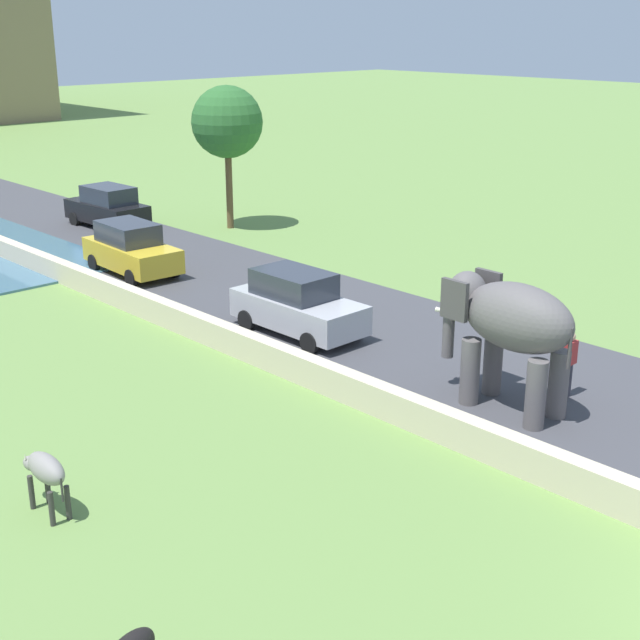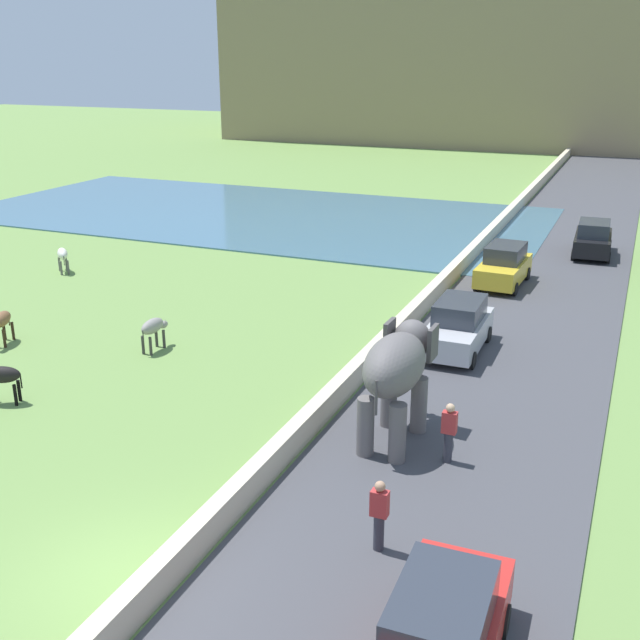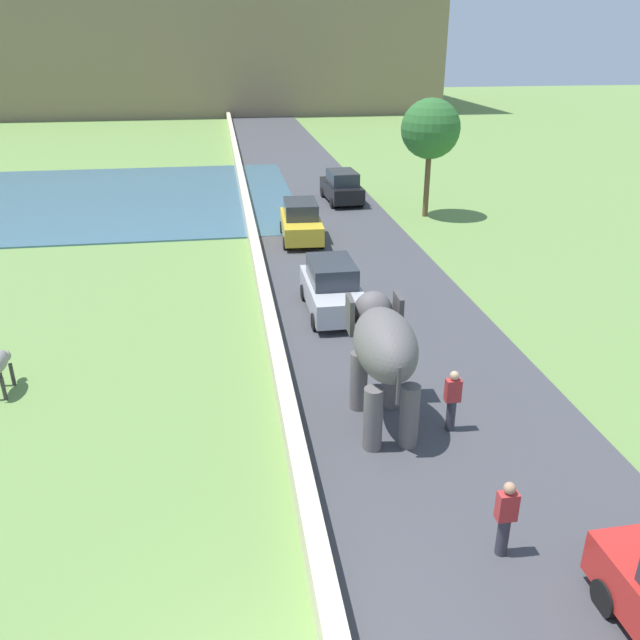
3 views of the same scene
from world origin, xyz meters
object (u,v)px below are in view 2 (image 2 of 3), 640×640
object	(u,v)px
elephant	(397,369)
car_silver	(458,327)
cow_brown	(2,321)
cow_white	(62,255)
person_beside_elephant	(449,432)
person_trailing	(379,514)
cow_grey	(153,327)
cow_black	(0,377)
car_black	(593,239)
car_yellow	(504,266)
car_red	(442,632)

from	to	relation	value
elephant	car_silver	world-z (taller)	elephant
elephant	car_silver	xyz separation A→B (m)	(-0.01, 6.91, -1.14)
cow_brown	cow_white	bearing A→B (deg)	118.13
person_beside_elephant	person_trailing	world-z (taller)	same
cow_grey	cow_black	size ratio (longest dim) A/B	0.99
car_black	cow_white	size ratio (longest dim) A/B	3.30
car_yellow	cow_grey	size ratio (longest dim) A/B	2.92
elephant	cow_black	xyz separation A→B (m)	(-11.19, -2.29, -1.20)
car_black	car_silver	distance (m)	15.70
elephant	cow_black	world-z (taller)	elephant
car_yellow	elephant	bearing A→B (deg)	-89.99
car_silver	elephant	bearing A→B (deg)	-89.96
car_red	cow_white	xyz separation A→B (m)	(-22.29, 17.12, -0.06)
person_beside_elephant	elephant	bearing A→B (deg)	157.59
person_beside_elephant	cow_grey	bearing A→B (deg)	162.00
car_red	cow_black	world-z (taller)	car_red
car_red	cow_brown	bearing A→B (deg)	153.56
car_yellow	person_beside_elephant	bearing A→B (deg)	-84.43
elephant	cow_brown	bearing A→B (deg)	174.48
person_beside_elephant	car_black	distance (m)	22.98
car_yellow	cow_brown	distance (m)	20.33
person_beside_elephant	cow_black	distance (m)	12.85
car_yellow	cow_brown	xyz separation A→B (m)	(-14.75, -14.00, -0.06)
car_yellow	cow_black	distance (m)	20.95
car_silver	car_red	distance (m)	14.72
person_beside_elephant	car_silver	size ratio (longest dim) A/B	0.41
car_yellow	cow_black	xyz separation A→B (m)	(-11.18, -17.71, -0.06)
person_trailing	car_black	size ratio (longest dim) A/B	0.40
person_beside_elephant	cow_grey	distance (m)	11.68
car_black	cow_grey	xyz separation A→B (m)	(-12.69, -19.32, -0.06)
car_black	elephant	bearing A→B (deg)	-98.04
car_yellow	cow_grey	distance (m)	15.69
elephant	car_black	bearing A→B (deg)	81.96
elephant	car_silver	distance (m)	7.00
car_yellow	car_red	size ratio (longest dim) A/B	1.01
cow_black	elephant	bearing A→B (deg)	11.56
person_beside_elephant	person_trailing	size ratio (longest dim) A/B	1.00
elephant	cow_white	distance (m)	21.47
person_beside_elephant	car_black	xyz separation A→B (m)	(1.58, 22.93, 0.03)
car_black	cow_brown	xyz separation A→B (m)	(-17.90, -20.86, -0.06)
person_trailing	person_beside_elephant	bearing A→B (deg)	84.05
car_red	cow_brown	xyz separation A→B (m)	(-17.90, 8.90, -0.06)
car_silver	cow_brown	distance (m)	15.73
person_trailing	cow_white	distance (m)	24.83
car_yellow	cow_grey	xyz separation A→B (m)	(-9.54, -12.46, -0.06)
person_trailing	car_silver	distance (m)	11.65
car_black	car_yellow	world-z (taller)	same
person_trailing	cow_black	xyz separation A→B (m)	(-12.33, 2.39, -0.04)
car_black	cow_brown	bearing A→B (deg)	-130.63
car_black	cow_black	xyz separation A→B (m)	(-14.33, -24.57, -0.06)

